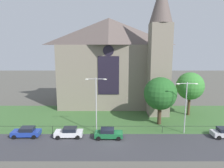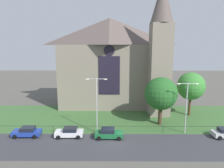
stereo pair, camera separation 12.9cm
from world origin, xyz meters
name	(u,v)px [view 1 (the left image)]	position (x,y,z in m)	size (l,w,h in m)	color
ground	(114,117)	(0.00, 10.00, 0.00)	(160.00, 160.00, 0.00)	#56544C
road_asphalt	(115,146)	(0.00, -2.00, 0.00)	(120.00, 8.00, 0.01)	#38383D
grass_verge	(114,121)	(0.00, 8.00, 0.00)	(120.00, 20.00, 0.01)	#3D6633
church_building	(113,61)	(-0.25, 19.31, 10.27)	(23.20, 16.20, 26.00)	gray
iron_railing	(108,127)	(-1.03, 2.50, 0.99)	(35.23, 0.07, 1.13)	black
tree_right_near	(161,94)	(8.12, 6.40, 5.55)	(5.73, 5.73, 8.44)	#423021
tree_right_far	(191,86)	(15.12, 11.37, 5.93)	(5.42, 5.42, 8.67)	#4C3823
streetlamp_near	(97,99)	(-2.77, 2.40, 5.64)	(3.37, 0.26, 8.96)	#B2B2B7
streetlamp_far	(187,101)	(11.23, 2.40, 5.25)	(3.37, 0.26, 8.25)	#B2B2B7
parked_car_blue	(27,132)	(-13.42, 1.04, 0.74)	(4.23, 2.07, 1.51)	#1E3899
parked_car_white	(70,132)	(-6.86, 0.91, 0.74)	(4.24, 2.10, 1.51)	silver
parked_car_green	(109,133)	(-0.84, 0.53, 0.74)	(4.23, 2.09, 1.51)	#196033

